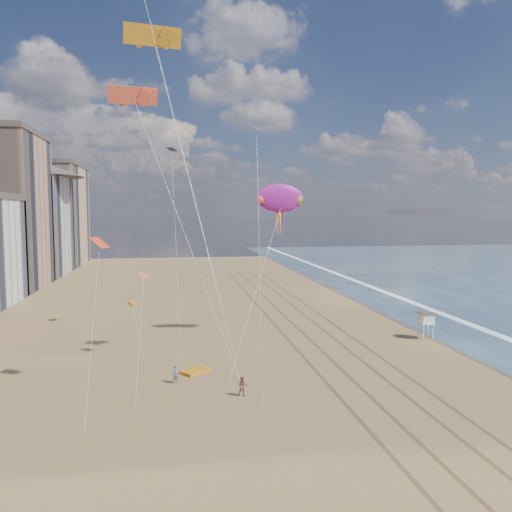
{
  "coord_description": "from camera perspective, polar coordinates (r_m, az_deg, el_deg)",
  "views": [
    {
      "loc": [
        -13.48,
        -25.95,
        14.17
      ],
      "look_at": [
        -5.0,
        26.0,
        9.5
      ],
      "focal_mm": 35.0,
      "sensor_mm": 36.0,
      "label": 1
    }
  ],
  "objects": [
    {
      "name": "parafoils",
      "position": [
        55.8,
        -12.99,
        25.09
      ],
      "size": [
        7.63,
        8.65,
        16.54
      ],
      "color": "black",
      "rests_on": "ground"
    },
    {
      "name": "wet_sand",
      "position": [
        74.87,
        16.72,
        -6.06
      ],
      "size": [
        260.0,
        260.0,
        0.0
      ],
      "primitive_type": "plane",
      "color": "#42301E",
      "rests_on": "ground"
    },
    {
      "name": "tracks",
      "position": [
        59.9,
        6.6,
        -8.64
      ],
      "size": [
        7.68,
        120.0,
        0.01
      ],
      "color": "brown",
      "rests_on": "ground"
    },
    {
      "name": "ground",
      "position": [
        32.5,
        17.5,
        -21.02
      ],
      "size": [
        260.0,
        260.0,
        0.0
      ],
      "primitive_type": "plane",
      "color": "brown",
      "rests_on": "ground"
    },
    {
      "name": "kite_flyer_b",
      "position": [
        39.63,
        -1.54,
        -14.68
      ],
      "size": [
        0.81,
        0.66,
        1.56
      ],
      "primitive_type": "imported",
      "rotation": [
        0.0,
        0.0,
        -0.1
      ],
      "color": "brown",
      "rests_on": "ground"
    },
    {
      "name": "lifeguard_stand",
      "position": [
        59.2,
        18.88,
        -6.78
      ],
      "size": [
        1.64,
        1.64,
        2.97
      ],
      "color": "white",
      "rests_on": "ground"
    },
    {
      "name": "kite_flyer_a",
      "position": [
        43.0,
        -9.17,
        -13.18
      ],
      "size": [
        0.65,
        0.63,
        1.5
      ],
      "primitive_type": "imported",
      "rotation": [
        0.0,
        0.0,
        0.71
      ],
      "color": "slate",
      "rests_on": "ground"
    },
    {
      "name": "foam",
      "position": [
        76.78,
        19.56,
        -5.86
      ],
      "size": [
        260.0,
        260.0,
        0.0
      ],
      "primitive_type": "plane",
      "color": "white",
      "rests_on": "ground"
    },
    {
      "name": "show_kite",
      "position": [
        55.27,
        2.77,
        6.57
      ],
      "size": [
        6.08,
        7.54,
        21.48
      ],
      "color": "#921685",
      "rests_on": "ground"
    },
    {
      "name": "grounded_kite",
      "position": [
        45.52,
        -6.93,
        -12.92
      ],
      "size": [
        2.88,
        2.73,
        0.28
      ],
      "primitive_type": "cube",
      "rotation": [
        0.0,
        0.0,
        0.67
      ],
      "color": "orange",
      "rests_on": "ground"
    },
    {
      "name": "small_kites",
      "position": [
        47.32,
        -9.58,
        6.0
      ],
      "size": [
        14.98,
        18.81,
        17.57
      ],
      "color": "red",
      "rests_on": "ground"
    }
  ]
}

